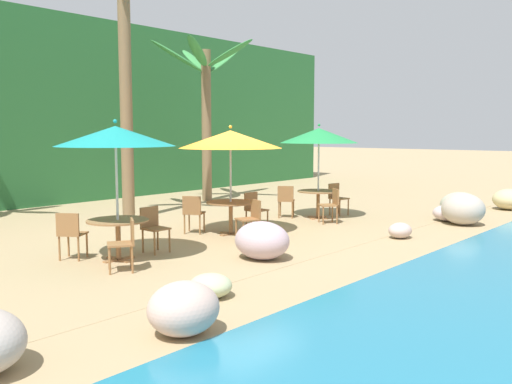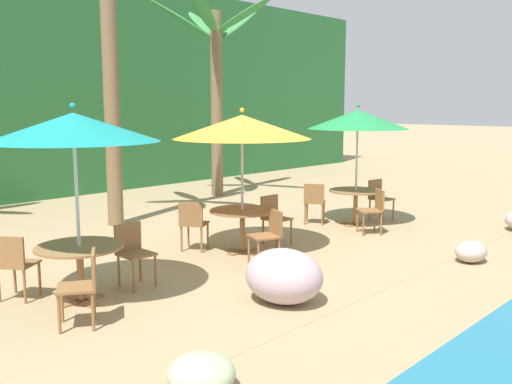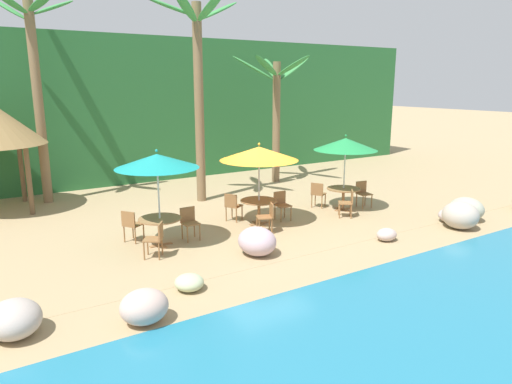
{
  "view_description": "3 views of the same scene",
  "coord_description": "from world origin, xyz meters",
  "px_view_note": "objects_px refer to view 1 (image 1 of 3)",
  "views": [
    {
      "loc": [
        -8.92,
        -8.35,
        2.31
      ],
      "look_at": [
        0.44,
        -0.2,
        0.96
      ],
      "focal_mm": 39.15,
      "sensor_mm": 36.0,
      "label": 1
    },
    {
      "loc": [
        -6.72,
        -6.46,
        2.5
      ],
      "look_at": [
        0.14,
        -0.02,
        1.06
      ],
      "focal_mm": 40.19,
      "sensor_mm": 36.0,
      "label": 2
    },
    {
      "loc": [
        -7.15,
        -11.07,
        4.13
      ],
      "look_at": [
        0.06,
        0.4,
        0.95
      ],
      "focal_mm": 32.76,
      "sensor_mm": 36.0,
      "label": 3
    }
  ],
  "objects_px": {
    "chair_teal_seaward": "(153,226)",
    "chair_green_left": "(332,203)",
    "chair_orange_left": "(251,217)",
    "chair_teal_inland": "(71,232)",
    "chair_green_seaward": "(337,196)",
    "chair_green_inland": "(286,199)",
    "umbrella_green": "(319,136)",
    "umbrella_teal": "(115,136)",
    "palm_tree_third": "(205,95)",
    "dining_table_orange": "(231,207)",
    "umbrella_orange": "(230,139)",
    "chair_orange_seaward": "(254,208)",
    "chair_teal_left": "(126,241)",
    "dining_table_teal": "(118,227)",
    "chair_orange_inland": "(193,211)",
    "dining_table_green": "(318,195)",
    "palm_tree_second": "(124,47)"
  },
  "relations": [
    {
      "from": "chair_orange_seaward",
      "to": "chair_orange_inland",
      "type": "height_order",
      "value": "same"
    },
    {
      "from": "umbrella_green",
      "to": "palm_tree_third",
      "type": "xyz_separation_m",
      "value": [
        0.71,
        5.01,
        1.3
      ]
    },
    {
      "from": "umbrella_green",
      "to": "dining_table_green",
      "type": "xyz_separation_m",
      "value": [
        0.0,
        0.0,
        -1.58
      ]
    },
    {
      "from": "chair_orange_left",
      "to": "chair_green_inland",
      "type": "bearing_deg",
      "value": 24.86
    },
    {
      "from": "umbrella_green",
      "to": "palm_tree_second",
      "type": "xyz_separation_m",
      "value": [
        -3.43,
        3.67,
        2.25
      ]
    },
    {
      "from": "chair_green_seaward",
      "to": "chair_green_inland",
      "type": "relative_size",
      "value": 1.0
    },
    {
      "from": "chair_green_seaward",
      "to": "chair_green_inland",
      "type": "bearing_deg",
      "value": 152.93
    },
    {
      "from": "dining_table_orange",
      "to": "chair_green_seaward",
      "type": "bearing_deg",
      "value": -2.38
    },
    {
      "from": "chair_orange_inland",
      "to": "palm_tree_third",
      "type": "bearing_deg",
      "value": 43.32
    },
    {
      "from": "chair_teal_seaward",
      "to": "chair_teal_inland",
      "type": "distance_m",
      "value": 1.51
    },
    {
      "from": "umbrella_orange",
      "to": "dining_table_teal",
      "type": "bearing_deg",
      "value": -175.74
    },
    {
      "from": "dining_table_orange",
      "to": "umbrella_orange",
      "type": "bearing_deg",
      "value": -90.0
    },
    {
      "from": "dining_table_teal",
      "to": "chair_teal_inland",
      "type": "relative_size",
      "value": 1.26
    },
    {
      "from": "chair_teal_seaward",
      "to": "dining_table_green",
      "type": "distance_m",
      "value": 5.54
    },
    {
      "from": "umbrella_teal",
      "to": "palm_tree_third",
      "type": "distance_m",
      "value": 8.83
    },
    {
      "from": "chair_orange_left",
      "to": "palm_tree_third",
      "type": "bearing_deg",
      "value": 53.82
    },
    {
      "from": "umbrella_orange",
      "to": "chair_orange_left",
      "type": "relative_size",
      "value": 2.81
    },
    {
      "from": "dining_table_orange",
      "to": "chair_green_left",
      "type": "height_order",
      "value": "chair_green_left"
    },
    {
      "from": "chair_orange_left",
      "to": "umbrella_orange",
      "type": "bearing_deg",
      "value": 73.96
    },
    {
      "from": "chair_orange_inland",
      "to": "chair_green_left",
      "type": "xyz_separation_m",
      "value": [
        3.28,
        -1.54,
        0.0
      ]
    },
    {
      "from": "umbrella_orange",
      "to": "chair_orange_seaward",
      "type": "bearing_deg",
      "value": 3.36
    },
    {
      "from": "chair_teal_seaward",
      "to": "chair_orange_seaward",
      "type": "bearing_deg",
      "value": 3.65
    },
    {
      "from": "chair_teal_seaward",
      "to": "chair_green_left",
      "type": "height_order",
      "value": "same"
    },
    {
      "from": "chair_orange_left",
      "to": "palm_tree_third",
      "type": "height_order",
      "value": "palm_tree_third"
    },
    {
      "from": "chair_orange_inland",
      "to": "chair_green_inland",
      "type": "distance_m",
      "value": 3.21
    },
    {
      "from": "chair_teal_inland",
      "to": "umbrella_orange",
      "type": "xyz_separation_m",
      "value": [
        3.72,
        -0.42,
        1.62
      ]
    },
    {
      "from": "chair_teal_inland",
      "to": "chair_orange_seaward",
      "type": "bearing_deg",
      "value": -4.59
    },
    {
      "from": "chair_teal_left",
      "to": "palm_tree_third",
      "type": "height_order",
      "value": "palm_tree_third"
    },
    {
      "from": "umbrella_green",
      "to": "chair_green_left",
      "type": "bearing_deg",
      "value": -122.23
    },
    {
      "from": "palm_tree_third",
      "to": "chair_green_left",
      "type": "bearing_deg",
      "value": -101.48
    },
    {
      "from": "chair_teal_left",
      "to": "chair_orange_seaward",
      "type": "height_order",
      "value": "same"
    },
    {
      "from": "chair_teal_inland",
      "to": "chair_green_seaward",
      "type": "xyz_separation_m",
      "value": [
        7.79,
        -0.59,
        0.0
      ]
    },
    {
      "from": "chair_orange_left",
      "to": "palm_tree_third",
      "type": "relative_size",
      "value": 0.17
    },
    {
      "from": "umbrella_orange",
      "to": "chair_green_left",
      "type": "relative_size",
      "value": 2.81
    },
    {
      "from": "chair_orange_left",
      "to": "chair_teal_inland",
      "type": "bearing_deg",
      "value": 160.42
    },
    {
      "from": "dining_table_teal",
      "to": "palm_tree_second",
      "type": "relative_size",
      "value": 0.16
    },
    {
      "from": "umbrella_green",
      "to": "dining_table_green",
      "type": "bearing_deg",
      "value": 90.0
    },
    {
      "from": "dining_table_orange",
      "to": "dining_table_green",
      "type": "xyz_separation_m",
      "value": [
        3.22,
        -0.14,
        0.0
      ]
    },
    {
      "from": "chair_orange_seaward",
      "to": "chair_green_seaward",
      "type": "height_order",
      "value": "same"
    },
    {
      "from": "chair_orange_inland",
      "to": "chair_green_seaward",
      "type": "height_order",
      "value": "same"
    },
    {
      "from": "dining_table_orange",
      "to": "chair_orange_left",
      "type": "height_order",
      "value": "chair_orange_left"
    },
    {
      "from": "chair_teal_left",
      "to": "chair_orange_left",
      "type": "bearing_deg",
      "value": 3.06
    },
    {
      "from": "umbrella_teal",
      "to": "chair_orange_left",
      "type": "bearing_deg",
      "value": -11.3
    },
    {
      "from": "chair_teal_inland",
      "to": "umbrella_green",
      "type": "height_order",
      "value": "umbrella_green"
    },
    {
      "from": "umbrella_green",
      "to": "chair_orange_inland",
      "type": "bearing_deg",
      "value": 167.58
    },
    {
      "from": "chair_orange_left",
      "to": "chair_teal_left",
      "type": "bearing_deg",
      "value": -176.94
    },
    {
      "from": "umbrella_green",
      "to": "chair_green_seaward",
      "type": "xyz_separation_m",
      "value": [
        0.85,
        -0.03,
        -1.68
      ]
    },
    {
      "from": "chair_orange_inland",
      "to": "palm_tree_second",
      "type": "height_order",
      "value": "palm_tree_second"
    },
    {
      "from": "chair_orange_seaward",
      "to": "chair_green_inland",
      "type": "bearing_deg",
      "value": 14.78
    },
    {
      "from": "umbrella_teal",
      "to": "umbrella_green",
      "type": "relative_size",
      "value": 1.0
    }
  ]
}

